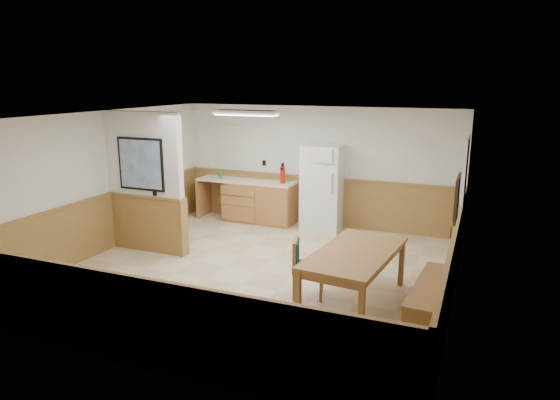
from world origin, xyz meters
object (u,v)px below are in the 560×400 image
at_px(dining_table, 355,257).
at_px(dining_chair, 302,263).
at_px(refrigerator, 322,188).
at_px(dining_bench, 429,291).
at_px(soap_bottle, 221,174).
at_px(fire_extinguisher, 283,174).

relative_size(dining_table, dining_chair, 2.36).
xyz_separation_m(refrigerator, dining_bench, (2.48, -3.19, -0.53)).
distance_m(dining_table, dining_bench, 1.05).
relative_size(refrigerator, dining_chair, 2.07).
distance_m(dining_chair, soap_bottle, 4.51).
relative_size(refrigerator, fire_extinguisher, 4.07).
bearing_deg(dining_chair, dining_bench, -13.91).
distance_m(dining_bench, dining_chair, 1.75).
bearing_deg(dining_table, refrigerator, 120.96).
relative_size(dining_table, fire_extinguisher, 4.65).
bearing_deg(soap_bottle, dining_bench, -33.55).
distance_m(dining_table, soap_bottle, 4.99).
bearing_deg(dining_chair, dining_table, -10.05).
bearing_deg(refrigerator, dining_chair, -80.89).
distance_m(dining_bench, fire_extinguisher, 4.74).
distance_m(dining_bench, soap_bottle, 5.84).
bearing_deg(dining_chair, refrigerator, 87.72).
height_order(dining_table, fire_extinguisher, fire_extinguisher).
xyz_separation_m(refrigerator, soap_bottle, (-2.35, 0.01, 0.13)).
bearing_deg(dining_bench, soap_bottle, 150.72).
distance_m(fire_extinguisher, soap_bottle, 1.46).
bearing_deg(fire_extinguisher, dining_bench, -47.28).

